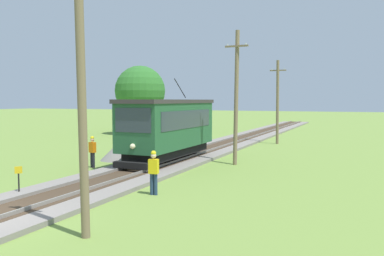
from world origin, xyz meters
TOP-DOWN VIEW (x-y plane):
  - red_tram at (0.00, 12.84)m, footprint 2.60×8.54m
  - utility_pole_foreground at (3.79, 0.22)m, footprint 1.40×0.38m
  - utility_pole_near_tram at (3.79, 14.12)m, footprint 1.40×0.59m
  - utility_pole_mid at (3.79, 26.03)m, footprint 1.40×0.43m
  - trackside_signal_marker at (-1.70, 3.11)m, footprint 0.21×0.21m
  - gravel_pile at (-3.58, 12.62)m, footprint 2.04×2.04m
  - track_worker at (3.09, 5.41)m, footprint 0.41×0.29m
  - second_worker at (-3.19, 9.71)m, footprint 0.43×0.33m
  - tree_left_near at (-14.28, 33.52)m, footprint 3.68×3.68m
  - tree_right_near at (-12.14, 29.86)m, footprint 5.53×5.53m

SIDE VIEW (x-z plane):
  - gravel_pile at x=-3.58m, z-range 0.00..0.98m
  - trackside_signal_marker at x=-1.70m, z-range 0.08..1.26m
  - track_worker at x=3.09m, z-range 0.09..1.88m
  - second_worker at x=-3.19m, z-range 0.09..1.88m
  - red_tram at x=0.00m, z-range -0.20..4.59m
  - utility_pole_mid at x=3.79m, z-range 0.10..7.28m
  - utility_pole_near_tram at x=3.79m, z-range 0.10..7.96m
  - utility_pole_foreground at x=3.79m, z-range 0.10..8.40m
  - tree_right_near at x=-12.14m, z-range 1.01..8.59m
  - tree_left_near at x=-14.28m, z-range 1.70..8.85m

